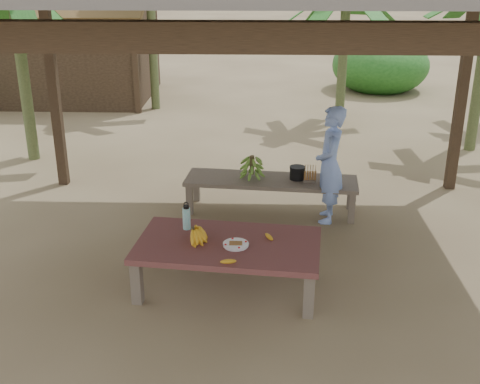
{
  "coord_description": "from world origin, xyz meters",
  "views": [
    {
      "loc": [
        0.04,
        -5.87,
        3.16
      ],
      "look_at": [
        -0.15,
        0.03,
        0.8
      ],
      "focal_mm": 45.0,
      "sensor_mm": 36.0,
      "label": 1
    }
  ],
  "objects_px": {
    "work_table": "(228,248)",
    "woman": "(330,165)",
    "cooking_pot": "(297,173)",
    "bench": "(271,183)",
    "ripe_banana_bunch": "(193,234)",
    "water_flask": "(187,218)",
    "plate": "(236,245)"
  },
  "relations": [
    {
      "from": "cooking_pot",
      "to": "woman",
      "type": "xyz_separation_m",
      "value": [
        0.38,
        -0.25,
        0.2
      ]
    },
    {
      "from": "water_flask",
      "to": "bench",
      "type": "bearing_deg",
      "value": 61.15
    },
    {
      "from": "plate",
      "to": "work_table",
      "type": "bearing_deg",
      "value": 133.77
    },
    {
      "from": "ripe_banana_bunch",
      "to": "water_flask",
      "type": "height_order",
      "value": "water_flask"
    },
    {
      "from": "woman",
      "to": "bench",
      "type": "bearing_deg",
      "value": -103.72
    },
    {
      "from": "cooking_pot",
      "to": "water_flask",
      "type": "bearing_deg",
      "value": -126.93
    },
    {
      "from": "ripe_banana_bunch",
      "to": "cooking_pot",
      "type": "xyz_separation_m",
      "value": [
        1.13,
        1.93,
        -0.05
      ]
    },
    {
      "from": "bench",
      "to": "plate",
      "type": "relative_size",
      "value": 8.87
    },
    {
      "from": "work_table",
      "to": "cooking_pot",
      "type": "bearing_deg",
      "value": 74.4
    },
    {
      "from": "woman",
      "to": "water_flask",
      "type": "bearing_deg",
      "value": -43.9
    },
    {
      "from": "work_table",
      "to": "cooking_pot",
      "type": "height_order",
      "value": "cooking_pot"
    },
    {
      "from": "bench",
      "to": "water_flask",
      "type": "bearing_deg",
      "value": -113.12
    },
    {
      "from": "ripe_banana_bunch",
      "to": "work_table",
      "type": "bearing_deg",
      "value": -1.85
    },
    {
      "from": "work_table",
      "to": "bench",
      "type": "height_order",
      "value": "work_table"
    },
    {
      "from": "cooking_pot",
      "to": "woman",
      "type": "height_order",
      "value": "woman"
    },
    {
      "from": "ripe_banana_bunch",
      "to": "water_flask",
      "type": "xyz_separation_m",
      "value": [
        -0.1,
        0.29,
        0.04
      ]
    },
    {
      "from": "work_table",
      "to": "bench",
      "type": "xyz_separation_m",
      "value": [
        0.46,
        1.94,
        -0.04
      ]
    },
    {
      "from": "plate",
      "to": "woman",
      "type": "xyz_separation_m",
      "value": [
        1.09,
        1.77,
        0.22
      ]
    },
    {
      "from": "work_table",
      "to": "woman",
      "type": "distance_m",
      "value": 2.08
    },
    {
      "from": "woman",
      "to": "cooking_pot",
      "type": "bearing_deg",
      "value": -118.14
    },
    {
      "from": "woman",
      "to": "plate",
      "type": "bearing_deg",
      "value": -26.25
    },
    {
      "from": "ripe_banana_bunch",
      "to": "plate",
      "type": "distance_m",
      "value": 0.44
    },
    {
      "from": "bench",
      "to": "water_flask",
      "type": "distance_m",
      "value": 1.88
    },
    {
      "from": "ripe_banana_bunch",
      "to": "plate",
      "type": "relative_size",
      "value": 1.1
    },
    {
      "from": "cooking_pot",
      "to": "plate",
      "type": "bearing_deg",
      "value": -109.36
    },
    {
      "from": "work_table",
      "to": "ripe_banana_bunch",
      "type": "relative_size",
      "value": 6.83
    },
    {
      "from": "water_flask",
      "to": "work_table",
      "type": "bearing_deg",
      "value": -34.31
    },
    {
      "from": "work_table",
      "to": "water_flask",
      "type": "relative_size",
      "value": 6.3
    },
    {
      "from": "bench",
      "to": "woman",
      "type": "distance_m",
      "value": 0.82
    },
    {
      "from": "bench",
      "to": "work_table",
      "type": "bearing_deg",
      "value": -97.56
    },
    {
      "from": "plate",
      "to": "woman",
      "type": "relative_size",
      "value": 0.17
    },
    {
      "from": "woman",
      "to": "work_table",
      "type": "bearing_deg",
      "value": -29.29
    }
  ]
}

